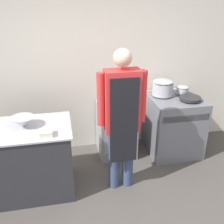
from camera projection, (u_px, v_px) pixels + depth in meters
name	position (u px, v px, depth m)	size (l,w,h in m)	color
wall_back	(93.00, 67.00, 4.01)	(8.00, 0.05, 2.70)	silver
prep_counter	(27.00, 160.00, 3.32)	(1.16, 0.76, 0.92)	#2D2D33
stove	(173.00, 125.00, 4.18)	(0.78, 0.77, 0.94)	slate
fridge_unit	(116.00, 129.00, 4.14)	(0.57, 0.58, 0.84)	#93999E
person_cook	(122.00, 115.00, 3.15)	(0.60, 0.24, 1.85)	#38476B
mixing_bowl	(23.00, 122.00, 3.13)	(0.28, 0.28, 0.13)	#B2B5BC
plastic_tub	(46.00, 133.00, 2.95)	(0.14, 0.14, 0.07)	silver
stock_pot	(163.00, 87.00, 4.02)	(0.32, 0.32, 0.24)	#B2B5BC
saute_pan	(190.00, 98.00, 3.89)	(0.32, 0.32, 0.04)	#262628
sauce_pot	(183.00, 90.00, 4.11)	(0.19, 0.19, 0.12)	#B2B5BC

